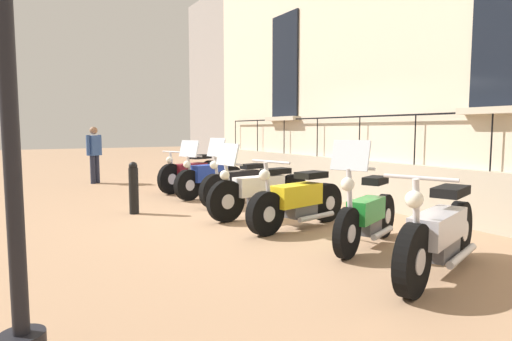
{
  "coord_description": "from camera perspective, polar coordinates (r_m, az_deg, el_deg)",
  "views": [
    {
      "loc": [
        3.92,
        6.39,
        1.51
      ],
      "look_at": [
        0.24,
        0.0,
        0.8
      ],
      "focal_mm": 30.04,
      "sensor_mm": 36.0,
      "label": 1
    }
  ],
  "objects": [
    {
      "name": "ground_plane",
      "position": [
        7.65,
        1.59,
        -5.89
      ],
      "size": [
        60.0,
        60.0,
        0.0
      ],
      "primitive_type": "plane",
      "color": "#9E7A5B"
    },
    {
      "name": "motorcycle_maroon",
      "position": [
        10.63,
        -8.62,
        -0.33
      ],
      "size": [
        1.93,
        1.01,
        1.0
      ],
      "color": "black",
      "rests_on": "ground_plane"
    },
    {
      "name": "motorcycle_white",
      "position": [
        7.41,
        0.61,
        -2.76
      ],
      "size": [
        2.18,
        0.63,
        1.28
      ],
      "color": "black",
      "rests_on": "ground_plane"
    },
    {
      "name": "motorcycle_blue",
      "position": [
        9.59,
        -6.13,
        -0.93
      ],
      "size": [
        1.89,
        0.84,
        1.28
      ],
      "color": "black",
      "rests_on": "ground_plane"
    },
    {
      "name": "bollard",
      "position": [
        7.96,
        -15.98,
        -2.22
      ],
      "size": [
        0.17,
        0.17,
        0.94
      ],
      "color": "black",
      "rests_on": "ground_plane"
    },
    {
      "name": "motorcycle_yellow",
      "position": [
        6.58,
        5.6,
        -4.11
      ],
      "size": [
        2.0,
        0.79,
        1.07
      ],
      "color": "black",
      "rests_on": "ground_plane"
    },
    {
      "name": "distant_building",
      "position": [
        22.29,
        -0.48,
        11.92
      ],
      "size": [
        4.51,
        5.93,
        8.01
      ],
      "color": "gray",
      "rests_on": "ground_plane"
    },
    {
      "name": "motorcycle_silver",
      "position": [
        4.83,
        23.24,
        -7.87
      ],
      "size": [
        2.09,
        0.99,
        1.09
      ],
      "color": "black",
      "rests_on": "ground_plane"
    },
    {
      "name": "motorcycle_black",
      "position": [
        8.57,
        -2.09,
        -1.8
      ],
      "size": [
        1.98,
        0.71,
        1.35
      ],
      "color": "black",
      "rests_on": "ground_plane"
    },
    {
      "name": "motorcycle_green",
      "position": [
        5.67,
        14.54,
        -5.74
      ],
      "size": [
        1.74,
        0.91,
        1.39
      ],
      "color": "black",
      "rests_on": "ground_plane"
    },
    {
      "name": "pedestrian_standing",
      "position": [
        12.78,
        -20.73,
        2.35
      ],
      "size": [
        0.44,
        0.39,
        1.59
      ],
      "color": "#23283D",
      "rests_on": "ground_plane"
    }
  ]
}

